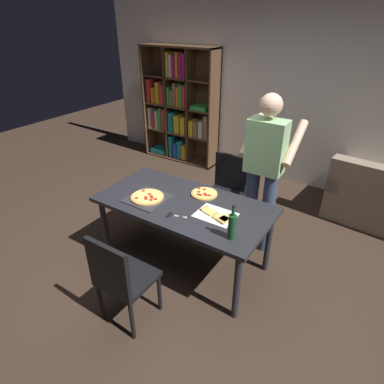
# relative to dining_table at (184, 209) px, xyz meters

# --- Properties ---
(ground_plane) EXTENTS (12.00, 12.00, 0.00)m
(ground_plane) POSITION_rel_dining_table_xyz_m (0.00, 0.00, -0.68)
(ground_plane) COLOR #38281E
(back_wall) EXTENTS (6.40, 0.10, 2.80)m
(back_wall) POSITION_rel_dining_table_xyz_m (0.00, 2.60, 0.72)
(back_wall) COLOR silver
(back_wall) RESTS_ON ground_plane
(dining_table) EXTENTS (1.73, 0.89, 0.75)m
(dining_table) POSITION_rel_dining_table_xyz_m (0.00, 0.00, 0.00)
(dining_table) COLOR #232328
(dining_table) RESTS_ON ground_plane
(chair_near_camera) EXTENTS (0.42, 0.42, 0.90)m
(chair_near_camera) POSITION_rel_dining_table_xyz_m (-0.00, -0.93, -0.16)
(chair_near_camera) COLOR black
(chair_near_camera) RESTS_ON ground_plane
(chair_far_side) EXTENTS (0.42, 0.42, 0.90)m
(chair_far_side) POSITION_rel_dining_table_xyz_m (0.00, 0.93, -0.16)
(chair_far_side) COLOR black
(chair_far_side) RESTS_ON ground_plane
(bookshelf) EXTENTS (1.40, 0.35, 1.95)m
(bookshelf) POSITION_rel_dining_table_xyz_m (-1.71, 2.38, 0.26)
(bookshelf) COLOR #513823
(bookshelf) RESTS_ON ground_plane
(person_serving_pizza) EXTENTS (0.55, 0.54, 1.75)m
(person_serving_pizza) POSITION_rel_dining_table_xyz_m (0.53, 0.71, 0.32)
(person_serving_pizza) COLOR #38476B
(person_serving_pizza) RESTS_ON ground_plane
(pepperoni_pizza_on_tray) EXTENTS (0.39, 0.39, 0.04)m
(pepperoni_pizza_on_tray) POSITION_rel_dining_table_xyz_m (-0.35, -0.14, 0.09)
(pepperoni_pizza_on_tray) COLOR #2D2D33
(pepperoni_pizza_on_tray) RESTS_ON dining_table
(pizza_slices_on_towel) EXTENTS (0.36, 0.28, 0.03)m
(pizza_slices_on_towel) POSITION_rel_dining_table_xyz_m (0.39, -0.05, 0.08)
(pizza_slices_on_towel) COLOR white
(pizza_slices_on_towel) RESTS_ON dining_table
(wine_bottle) EXTENTS (0.07, 0.07, 0.32)m
(wine_bottle) POSITION_rel_dining_table_xyz_m (0.66, -0.26, 0.19)
(wine_bottle) COLOR #194723
(wine_bottle) RESTS_ON dining_table
(kitchen_scissors) EXTENTS (0.20, 0.10, 0.01)m
(kitchen_scissors) POSITION_rel_dining_table_xyz_m (0.06, -0.25, 0.08)
(kitchen_scissors) COLOR silver
(kitchen_scissors) RESTS_ON dining_table
(second_pizza_plain) EXTENTS (0.27, 0.27, 0.03)m
(second_pizza_plain) POSITION_rel_dining_table_xyz_m (0.09, 0.25, 0.09)
(second_pizza_plain) COLOR tan
(second_pizza_plain) RESTS_ON dining_table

